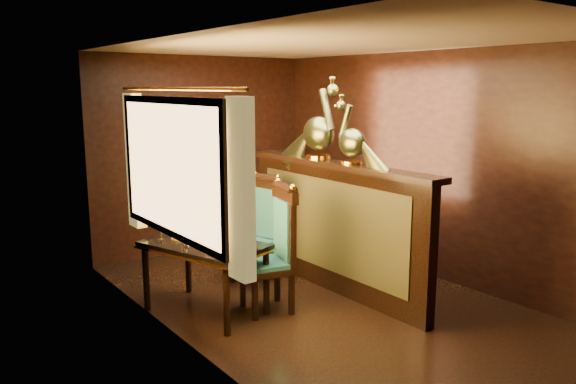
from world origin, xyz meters
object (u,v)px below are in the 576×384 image
(dining_table, at_px, (204,250))
(peacock_right, at_px, (319,118))
(peacock_left, at_px, (352,130))
(chair_right, at_px, (262,225))
(chair_left, at_px, (278,244))

(dining_table, bearing_deg, peacock_right, -18.27)
(peacock_left, height_order, peacock_right, peacock_right)
(chair_right, xyz_separation_m, peacock_left, (0.44, -0.94, 1.08))
(dining_table, relative_size, peacock_right, 1.54)
(dining_table, height_order, chair_right, chair_right)
(chair_left, relative_size, chair_right, 1.04)
(dining_table, height_order, chair_left, chair_left)
(dining_table, bearing_deg, chair_left, -48.45)
(dining_table, xyz_separation_m, peacock_right, (1.38, 0.00, 1.17))
(chair_right, bearing_deg, peacock_left, -76.17)
(chair_left, bearing_deg, chair_right, 80.32)
(peacock_left, bearing_deg, chair_right, 115.25)
(chair_left, bearing_deg, dining_table, 164.03)
(chair_right, distance_m, peacock_right, 1.32)
(peacock_left, relative_size, peacock_right, 0.80)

